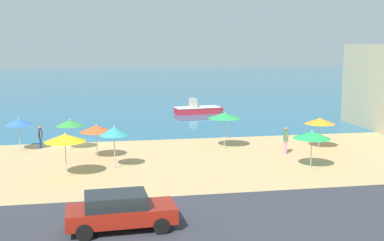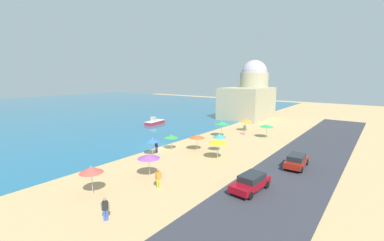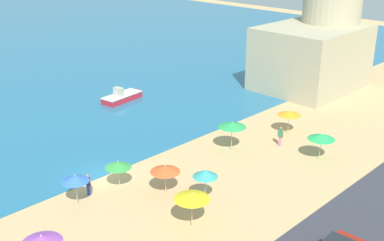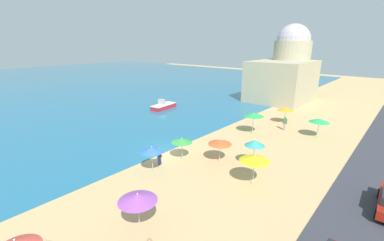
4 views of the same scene
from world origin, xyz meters
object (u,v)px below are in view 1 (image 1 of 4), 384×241
at_px(beach_umbrella_0, 19,122).
at_px(bather_1, 40,136).
at_px(beach_umbrella_1, 70,123).
at_px(bather_3, 286,139).
at_px(beach_umbrella_8, 312,135).
at_px(beach_umbrella_6, 114,131).
at_px(beach_umbrella_4, 320,121).
at_px(beach_umbrella_3, 65,138).
at_px(beach_umbrella_2, 225,115).
at_px(parked_car_1, 120,210).
at_px(beach_umbrella_9, 96,129).
at_px(skiff_nearshore, 197,109).

height_order(beach_umbrella_0, bather_1, beach_umbrella_0).
distance_m(beach_umbrella_1, bather_3, 14.75).
distance_m(beach_umbrella_1, beach_umbrella_8, 16.25).
height_order(beach_umbrella_6, beach_umbrella_8, beach_umbrella_6).
xyz_separation_m(beach_umbrella_4, beach_umbrella_6, (-14.18, -2.93, 0.27)).
bearing_deg(beach_umbrella_3, beach_umbrella_2, 28.37).
bearing_deg(bather_1, beach_umbrella_1, -19.99).
height_order(beach_umbrella_0, beach_umbrella_6, beach_umbrella_6).
bearing_deg(parked_car_1, beach_umbrella_6, 89.98).
height_order(beach_umbrella_4, beach_umbrella_9, beach_umbrella_4).
xyz_separation_m(beach_umbrella_1, beach_umbrella_4, (17.10, -2.79, 0.09)).
xyz_separation_m(beach_umbrella_4, skiff_nearshore, (-5.23, 17.95, -1.48)).
bearing_deg(beach_umbrella_2, beach_umbrella_0, 173.03).
height_order(beach_umbrella_1, beach_umbrella_2, beach_umbrella_2).
bearing_deg(beach_umbrella_8, skiff_nearshore, 96.08).
distance_m(beach_umbrella_2, beach_umbrella_9, 8.86).
bearing_deg(beach_umbrella_6, beach_umbrella_1, 117.04).
xyz_separation_m(beach_umbrella_3, beach_umbrella_4, (16.85, 4.32, -0.24)).
xyz_separation_m(beach_umbrella_3, parked_car_1, (2.67, -8.35, -1.36)).
distance_m(beach_umbrella_1, beach_umbrella_2, 10.71).
height_order(beach_umbrella_1, bather_1, beach_umbrella_1).
bearing_deg(beach_umbrella_2, beach_umbrella_1, 171.80).
distance_m(beach_umbrella_4, skiff_nearshore, 18.76).
bearing_deg(beach_umbrella_4, beach_umbrella_8, -119.56).
relative_size(beach_umbrella_6, bather_3, 1.42).
bearing_deg(beach_umbrella_2, beach_umbrella_9, -171.06).
bearing_deg(beach_umbrella_1, bather_3, -15.54).
xyz_separation_m(beach_umbrella_9, bather_1, (-3.94, 3.66, -1.02)).
height_order(beach_umbrella_1, bather_3, beach_umbrella_1).
bearing_deg(bather_3, beach_umbrella_3, -167.19).
height_order(beach_umbrella_8, parked_car_1, beach_umbrella_8).
xyz_separation_m(beach_umbrella_3, skiff_nearshore, (11.63, 22.28, -1.72)).
bearing_deg(beach_umbrella_1, parked_car_1, -79.33).
bearing_deg(beach_umbrella_1, bather_1, 160.01).
xyz_separation_m(beach_umbrella_1, bather_3, (14.18, -3.95, -0.85)).
relative_size(beach_umbrella_1, parked_car_1, 0.49).
bearing_deg(beach_umbrella_2, beach_umbrella_3, -151.63).
height_order(beach_umbrella_4, bather_1, beach_umbrella_4).
height_order(beach_umbrella_3, parked_car_1, beach_umbrella_3).
distance_m(beach_umbrella_6, skiff_nearshore, 22.79).
xyz_separation_m(beach_umbrella_8, bather_3, (-0.12, 3.76, -0.98)).
bearing_deg(beach_umbrella_1, beach_umbrella_6, -62.96).
height_order(beach_umbrella_9, bather_1, beach_umbrella_9).
relative_size(beach_umbrella_0, skiff_nearshore, 0.44).
relative_size(bather_3, skiff_nearshore, 0.35).
bearing_deg(skiff_nearshore, beach_umbrella_2, -94.38).
bearing_deg(beach_umbrella_2, beach_umbrella_6, -151.35).
bearing_deg(parked_car_1, bather_1, 107.15).
distance_m(bather_1, skiff_nearshore, 20.06).
height_order(bather_1, parked_car_1, bather_1).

